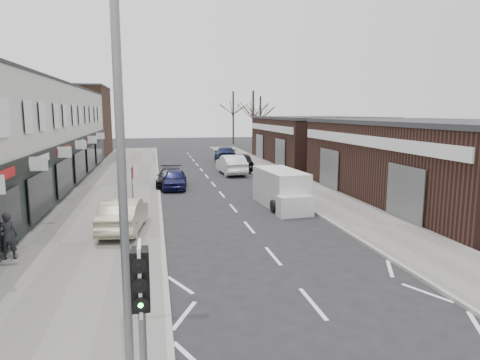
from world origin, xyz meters
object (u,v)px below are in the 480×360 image
traffic_light (141,294)px  parked_car_right_c (225,154)px  white_van (281,189)px  parked_car_right_b (241,161)px  parked_car_left_b (170,177)px  warning_sign (133,177)px  parked_car_left_a (175,179)px  pedestrian (8,236)px  street_lamp (131,146)px  sedan_on_pavement (124,214)px  parked_car_right_a (231,165)px

traffic_light → parked_car_right_c: size_ratio=0.57×
white_van → parked_car_right_b: (0.79, 15.01, -0.15)m
parked_car_left_b → warning_sign: bearing=-97.6°
parked_car_left_a → warning_sign: bearing=-99.2°
traffic_light → parked_car_right_b: (7.90, 30.99, -1.61)m
parked_car_left_b → pedestrian: bearing=-108.4°
white_van → warning_sign: bearing=-170.6°
street_lamp → parked_car_right_c: 37.95m
street_lamp → parked_car_left_a: size_ratio=2.06×
sedan_on_pavement → pedestrian: 4.73m
street_lamp → white_van: (7.23, 14.76, -3.66)m
parked_car_right_c → parked_car_right_a: bearing=89.0°
parked_car_right_b → parked_car_left_a: bearing=57.5°
parked_car_right_b → parked_car_right_c: size_ratio=0.88×
sedan_on_pavement → pedestrian: pedestrian is taller
street_lamp → sedan_on_pavement: size_ratio=1.84×
parked_car_right_a → parked_car_right_b: (1.30, 2.17, -0.01)m
white_van → sedan_on_pavement: (-8.22, -3.83, -0.12)m
pedestrian → parked_car_left_a: (6.37, 13.55, -0.30)m
street_lamp → traffic_light: bearing=-84.1°
warning_sign → white_van: bearing=14.0°
white_van → parked_car_right_a: white_van is taller
parked_car_left_a → pedestrian: bearing=-109.5°
sedan_on_pavement → parked_car_right_a: 18.36m
pedestrian → parked_car_left_a: pedestrian is taller
sedan_on_pavement → parked_car_left_a: 10.93m
street_lamp → parked_car_left_a: 21.95m
parked_car_left_b → parked_car_right_b: size_ratio=0.94×
warning_sign → parked_car_left_a: 9.16m
traffic_light → parked_car_right_a: size_ratio=0.63×
traffic_light → pedestrian: bearing=117.6°
traffic_light → parked_car_right_c: 38.96m
white_van → pedestrian: bearing=-155.0°
parked_car_left_a → parked_car_left_b: parked_car_left_a is taller
street_lamp → warning_sign: street_lamp is taller
white_van → parked_car_right_a: size_ratio=1.07×
parked_car_right_c → warning_sign: bearing=76.2°
white_van → sedan_on_pavement: 9.07m
parked_car_left_b → sedan_on_pavement: bearing=-97.4°
parked_car_right_c → traffic_light: bearing=84.1°
traffic_light → white_van: size_ratio=0.58×
pedestrian → parked_car_right_c: 31.53m
parked_car_right_a → traffic_light: bearing=74.2°
sedan_on_pavement → parked_car_left_b: (2.41, 11.58, -0.19)m
street_lamp → pedestrian: bearing=120.4°
parked_car_right_b → street_lamp: bearing=79.9°
parked_car_right_a → parked_car_left_a: bearing=47.4°
street_lamp → white_van: 16.84m
parked_car_left_a → parked_car_right_c: (6.08, 15.42, 0.12)m
sedan_on_pavement → warning_sign: bearing=-93.7°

